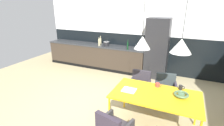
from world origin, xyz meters
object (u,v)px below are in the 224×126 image
at_px(cooking_pot, 106,44).
at_px(bottle_oil_tall, 101,41).
at_px(fruit_bowl, 181,95).
at_px(bottle_vinegar_dark, 128,46).
at_px(refrigerator_column, 157,48).
at_px(mug_tall_blue, 158,85).
at_px(open_book, 129,90).
at_px(armchair_facing_counter, 166,86).
at_px(mug_white_ceramic, 181,87).
at_px(pendant_lamp_over_table_near, 142,42).
at_px(armchair_by_stool, 140,83).
at_px(bottle_wine_green, 99,42).
at_px(pendant_lamp_over_table_far, 181,46).
at_px(dining_table, 156,96).

xyz_separation_m(cooking_pot, bottle_oil_tall, (-0.35, 0.21, 0.04)).
height_order(fruit_bowl, bottle_vinegar_dark, bottle_vinegar_dark).
bearing_deg(refrigerator_column, mug_tall_blue, -79.20).
relative_size(open_book, mug_tall_blue, 2.08).
bearing_deg(bottle_vinegar_dark, open_book, -70.07).
relative_size(armchair_facing_counter, mug_white_ceramic, 6.62).
distance_m(armchair_facing_counter, bottle_oil_tall, 3.29).
bearing_deg(cooking_pot, armchair_facing_counter, -34.36).
distance_m(armchair_facing_counter, pendant_lamp_over_table_near, 1.55).
height_order(armchair_by_stool, mug_tall_blue, mug_tall_blue).
relative_size(refrigerator_column, bottle_oil_tall, 6.38).
xyz_separation_m(refrigerator_column, bottle_wine_green, (-2.07, -0.13, 0.04)).
bearing_deg(bottle_wine_green, bottle_oil_tall, 107.77).
bearing_deg(pendant_lamp_over_table_near, cooking_pot, 127.82).
relative_size(armchair_by_stool, mug_tall_blue, 6.20).
relative_size(armchair_facing_counter, bottle_oil_tall, 2.52).
bearing_deg(armchair_by_stool, fruit_bowl, 138.66).
bearing_deg(armchair_facing_counter, fruit_bowl, 101.91).
relative_size(mug_white_ceramic, pendant_lamp_over_table_near, 0.12).
height_order(armchair_by_stool, open_book, armchair_by_stool).
distance_m(armchair_by_stool, fruit_bowl, 1.28).
relative_size(fruit_bowl, pendant_lamp_over_table_far, 0.26).
xyz_separation_m(refrigerator_column, dining_table, (0.46, -2.60, -0.26)).
bearing_deg(mug_white_ceramic, refrigerator_column, 111.43).
xyz_separation_m(mug_white_ceramic, bottle_vinegar_dark, (-1.80, 1.99, 0.22)).
height_order(fruit_bowl, cooking_pot, cooking_pot).
bearing_deg(bottle_wine_green, mug_tall_blue, -40.79).
bearing_deg(armchair_facing_counter, mug_tall_blue, 70.36).
xyz_separation_m(refrigerator_column, fruit_bowl, (0.89, -2.52, -0.17)).
height_order(mug_white_ceramic, bottle_vinegar_dark, bottle_vinegar_dark).
distance_m(bottle_oil_tall, bottle_vinegar_dark, 1.29).
height_order(dining_table, bottle_vinegar_dark, bottle_vinegar_dark).
bearing_deg(bottle_wine_green, dining_table, -44.37).
relative_size(refrigerator_column, bottle_wine_green, 6.39).
bearing_deg(cooking_pot, mug_white_ceramic, -38.97).
xyz_separation_m(refrigerator_column, open_book, (-0.05, -2.66, -0.21)).
bearing_deg(bottle_oil_tall, pendant_lamp_over_table_far, -42.73).
bearing_deg(mug_tall_blue, armchair_facing_counter, 80.87).
xyz_separation_m(cooking_pot, bottle_wine_green, (-0.26, -0.08, 0.05)).
distance_m(armchair_facing_counter, bottle_vinegar_dark, 2.11).
xyz_separation_m(armchair_facing_counter, fruit_bowl, (0.36, -0.87, 0.30)).
bearing_deg(cooking_pot, armchair_by_stool, -43.89).
bearing_deg(dining_table, open_book, -172.57).
bearing_deg(bottle_oil_tall, open_book, -53.16).
distance_m(armchair_by_stool, pendant_lamp_over_table_near, 1.48).
distance_m(armchair_by_stool, pendant_lamp_over_table_far, 1.69).
bearing_deg(refrigerator_column, open_book, -90.97).
height_order(mug_white_ceramic, pendant_lamp_over_table_near, pendant_lamp_over_table_near).
xyz_separation_m(armchair_by_stool, bottle_vinegar_dark, (-0.87, 1.51, 0.53)).
bearing_deg(fruit_bowl, mug_white_ceramic, 94.77).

